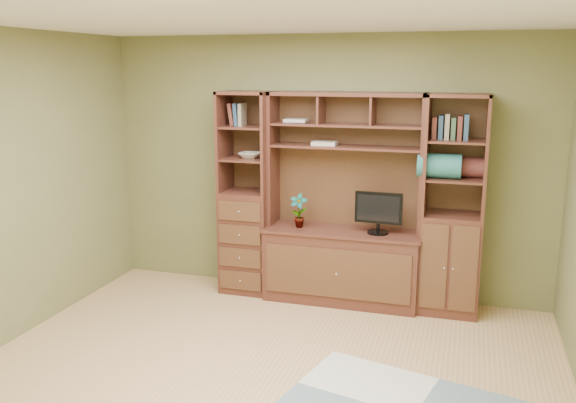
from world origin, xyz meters
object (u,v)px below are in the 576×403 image
(right_tower, at_px, (453,206))
(monitor, at_px, (379,205))
(center_hutch, at_px, (343,200))
(left_tower, at_px, (247,193))

(right_tower, bearing_deg, monitor, -173.66)
(center_hutch, distance_m, monitor, 0.35)
(right_tower, xyz_separation_m, monitor, (-0.68, -0.07, -0.02))
(center_hutch, bearing_deg, left_tower, 177.71)
(center_hutch, bearing_deg, right_tower, 2.23)
(center_hutch, distance_m, right_tower, 1.03)
(left_tower, distance_m, monitor, 1.35)
(left_tower, height_order, monitor, left_tower)
(center_hutch, height_order, right_tower, same)
(left_tower, distance_m, right_tower, 2.02)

